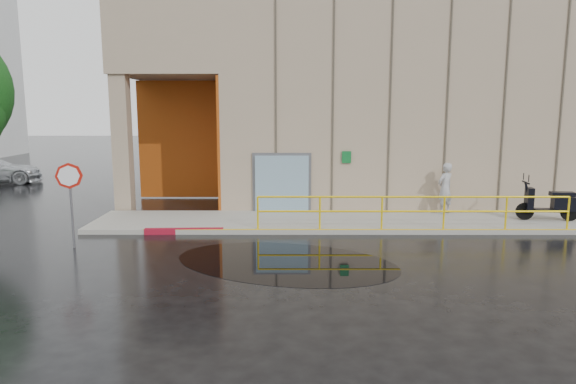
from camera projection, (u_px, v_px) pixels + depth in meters
The scene contains 9 objects.
ground at pixel (271, 264), 12.68m from camera, with size 120.00×120.00×0.00m, color black.
sidewalk at pixel (395, 222), 17.10m from camera, with size 20.00×3.00×0.15m, color gray.
building at pixel (393, 99), 22.83m from camera, with size 20.00×10.17×8.00m.
guardrail at pixel (413, 212), 15.67m from camera, with size 9.56×0.06×1.03m.
person at pixel (445, 188), 17.93m from camera, with size 0.65×0.43×1.79m, color #9F9FA3.
scooter at pixel (549, 194), 16.84m from camera, with size 2.02×0.85×1.53m.
stop_sign at pixel (70, 186), 13.91m from camera, with size 0.69×0.24×2.37m.
red_curb at pixel (184, 231), 15.73m from camera, with size 2.40×0.18×0.18m, color maroon.
puddle at pixel (285, 262), 12.86m from camera, with size 5.72×3.52×0.01m, color black.
Camera 1 is at (0.45, -12.22, 3.82)m, focal length 32.00 mm.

